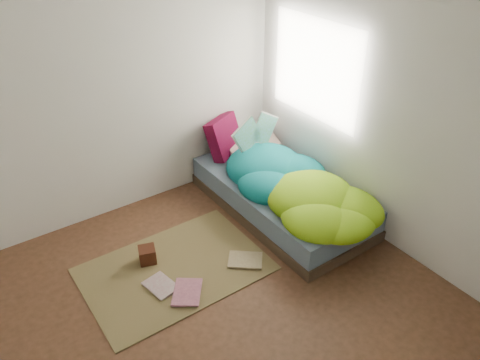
{
  "coord_description": "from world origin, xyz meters",
  "views": [
    {
      "loc": [
        -1.48,
        -2.37,
        2.96
      ],
      "look_at": [
        0.71,
        0.75,
        0.55
      ],
      "focal_mm": 35.0,
      "sensor_mm": 36.0,
      "label": 1
    }
  ],
  "objects_px": {
    "wooden_box": "(147,255)",
    "floor_book_a": "(151,292)",
    "bed": "(281,197)",
    "floor_book_b": "(173,292)",
    "open_book": "(257,124)",
    "pillow_magenta": "(224,137)"
  },
  "relations": [
    {
      "from": "floor_book_b",
      "to": "floor_book_a",
      "type": "bearing_deg",
      "value": -178.61
    },
    {
      "from": "wooden_box",
      "to": "floor_book_a",
      "type": "relative_size",
      "value": 0.52
    },
    {
      "from": "bed",
      "to": "open_book",
      "type": "bearing_deg",
      "value": 88.78
    },
    {
      "from": "open_book",
      "to": "floor_book_b",
      "type": "bearing_deg",
      "value": -156.27
    },
    {
      "from": "open_book",
      "to": "floor_book_b",
      "type": "xyz_separation_m",
      "value": [
        -1.54,
        -0.89,
        -0.81
      ]
    },
    {
      "from": "pillow_magenta",
      "to": "floor_book_b",
      "type": "xyz_separation_m",
      "value": [
        -1.38,
        -1.28,
        -0.54
      ]
    },
    {
      "from": "open_book",
      "to": "floor_book_b",
      "type": "distance_m",
      "value": 1.95
    },
    {
      "from": "bed",
      "to": "open_book",
      "type": "height_order",
      "value": "open_book"
    },
    {
      "from": "wooden_box",
      "to": "floor_book_a",
      "type": "height_order",
      "value": "wooden_box"
    },
    {
      "from": "open_book",
      "to": "wooden_box",
      "type": "distance_m",
      "value": 1.75
    },
    {
      "from": "floor_book_a",
      "to": "floor_book_b",
      "type": "height_order",
      "value": "floor_book_b"
    },
    {
      "from": "pillow_magenta",
      "to": "open_book",
      "type": "height_order",
      "value": "open_book"
    },
    {
      "from": "bed",
      "to": "pillow_magenta",
      "type": "distance_m",
      "value": 0.95
    },
    {
      "from": "bed",
      "to": "floor_book_b",
      "type": "xyz_separation_m",
      "value": [
        -1.53,
        -0.43,
        -0.14
      ]
    },
    {
      "from": "bed",
      "to": "pillow_magenta",
      "type": "height_order",
      "value": "pillow_magenta"
    },
    {
      "from": "floor_book_a",
      "to": "floor_book_b",
      "type": "distance_m",
      "value": 0.19
    },
    {
      "from": "bed",
      "to": "open_book",
      "type": "xyz_separation_m",
      "value": [
        0.01,
        0.46,
        0.67
      ]
    },
    {
      "from": "bed",
      "to": "open_book",
      "type": "distance_m",
      "value": 0.81
    },
    {
      "from": "bed",
      "to": "floor_book_b",
      "type": "height_order",
      "value": "bed"
    },
    {
      "from": "floor_book_a",
      "to": "open_book",
      "type": "bearing_deg",
      "value": 14.04
    },
    {
      "from": "bed",
      "to": "floor_book_b",
      "type": "relative_size",
      "value": 6.35
    },
    {
      "from": "pillow_magenta",
      "to": "floor_book_a",
      "type": "height_order",
      "value": "pillow_magenta"
    }
  ]
}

